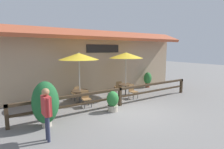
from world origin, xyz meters
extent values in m
plane|color=slate|center=(0.00, 0.00, 0.00)|extent=(60.00, 60.00, 0.00)
cube|color=tan|center=(0.00, 4.20, 1.80)|extent=(14.00, 0.40, 3.60)
cube|color=#B25133|center=(0.00, 3.65, 3.88)|extent=(14.28, 1.48, 0.70)
cube|color=black|center=(0.68, 3.97, 3.00)|extent=(2.44, 0.04, 0.52)
cube|color=#3D2D1E|center=(0.00, 1.05, 0.89)|extent=(10.40, 0.14, 0.11)
cube|color=#3D2D1E|center=(0.00, 1.05, 0.47)|extent=(10.40, 0.10, 0.09)
cube|color=#3D2D1E|center=(-5.13, 1.05, 0.47)|extent=(0.14, 0.14, 0.95)
cube|color=#3D2D1E|center=(0.00, 1.05, 0.47)|extent=(0.14, 0.14, 0.95)
cube|color=#3D2D1E|center=(5.13, 1.05, 0.47)|extent=(0.14, 0.14, 0.95)
cylinder|color=#B7B2A8|center=(-1.63, 2.55, 1.23)|extent=(0.06, 0.06, 2.46)
cone|color=yellow|center=(-1.63, 2.55, 2.59)|extent=(2.13, 2.13, 0.36)
sphere|color=#B2ADA3|center=(-1.63, 2.55, 2.77)|extent=(0.07, 0.07, 0.07)
cylinder|color=#4C3826|center=(-1.63, 2.55, 0.71)|extent=(0.90, 0.90, 0.05)
cylinder|color=#333333|center=(-1.63, 2.55, 0.34)|extent=(0.07, 0.07, 0.69)
cylinder|color=#333333|center=(-1.63, 2.55, 0.01)|extent=(0.50, 0.50, 0.03)
cube|color=olive|center=(-1.59, 1.79, 0.41)|extent=(0.44, 0.44, 0.05)
cube|color=olive|center=(-1.58, 1.98, 0.64)|extent=(0.40, 0.06, 0.40)
cylinder|color=#2D2D2D|center=(-1.79, 1.61, 0.19)|extent=(0.04, 0.04, 0.39)
cylinder|color=#2D2D2D|center=(-1.41, 1.59, 0.19)|extent=(0.04, 0.04, 0.39)
cylinder|color=#2D2D2D|center=(-1.77, 1.99, 0.19)|extent=(0.04, 0.04, 0.39)
cylinder|color=#2D2D2D|center=(-1.39, 1.97, 0.19)|extent=(0.04, 0.04, 0.39)
cube|color=olive|center=(-1.59, 3.31, 0.41)|extent=(0.49, 0.49, 0.05)
cube|color=olive|center=(-1.56, 3.12, 0.64)|extent=(0.40, 0.11, 0.40)
cylinder|color=#2D2D2D|center=(-1.44, 3.53, 0.19)|extent=(0.04, 0.04, 0.39)
cylinder|color=#2D2D2D|center=(-1.82, 3.46, 0.19)|extent=(0.04, 0.04, 0.39)
cylinder|color=#2D2D2D|center=(-1.37, 3.16, 0.19)|extent=(0.04, 0.04, 0.39)
cylinder|color=#2D2D2D|center=(-1.74, 3.08, 0.19)|extent=(0.04, 0.04, 0.39)
cylinder|color=#B7B2A8|center=(1.49, 2.53, 1.23)|extent=(0.06, 0.06, 2.46)
cone|color=yellow|center=(1.49, 2.53, 2.59)|extent=(2.13, 2.13, 0.36)
sphere|color=#B2ADA3|center=(1.49, 2.53, 2.77)|extent=(0.07, 0.07, 0.07)
cylinder|color=#4C3826|center=(1.49, 2.53, 0.71)|extent=(0.90, 0.90, 0.05)
cylinder|color=#333333|center=(1.49, 2.53, 0.34)|extent=(0.07, 0.07, 0.69)
cylinder|color=#333333|center=(1.49, 2.53, 0.01)|extent=(0.50, 0.50, 0.03)
cube|color=olive|center=(1.47, 1.72, 0.41)|extent=(0.45, 0.45, 0.05)
cube|color=olive|center=(1.45, 1.91, 0.64)|extent=(0.40, 0.06, 0.40)
cylinder|color=#2D2D2D|center=(1.29, 1.51, 0.19)|extent=(0.04, 0.04, 0.39)
cylinder|color=#2D2D2D|center=(1.67, 1.54, 0.19)|extent=(0.04, 0.04, 0.39)
cylinder|color=#2D2D2D|center=(1.27, 1.89, 0.19)|extent=(0.04, 0.04, 0.39)
cylinder|color=#2D2D2D|center=(1.64, 1.92, 0.19)|extent=(0.04, 0.04, 0.39)
cube|color=olive|center=(1.45, 3.34, 0.41)|extent=(0.51, 0.51, 0.05)
cube|color=olive|center=(1.40, 3.15, 0.64)|extent=(0.39, 0.14, 0.40)
cylinder|color=#2D2D2D|center=(1.68, 3.47, 0.19)|extent=(0.04, 0.04, 0.39)
cylinder|color=#2D2D2D|center=(1.31, 3.57, 0.19)|extent=(0.04, 0.04, 0.39)
cylinder|color=#2D2D2D|center=(1.58, 3.10, 0.19)|extent=(0.04, 0.04, 0.39)
cylinder|color=#2D2D2D|center=(1.21, 3.20, 0.19)|extent=(0.04, 0.04, 0.39)
cylinder|color=#B7AD99|center=(-3.84, 0.53, 0.13)|extent=(0.36, 0.36, 0.26)
cylinder|color=#B7AD99|center=(-3.84, 0.53, 0.24)|extent=(0.39, 0.39, 0.04)
ellipsoid|color=#1E5B2D|center=(-3.84, 0.53, 0.96)|extent=(1.00, 0.90, 1.64)
cylinder|color=#B7AD99|center=(-0.78, 0.55, 0.15)|extent=(0.48, 0.48, 0.30)
cylinder|color=#B7AD99|center=(-0.78, 0.55, 0.28)|extent=(0.52, 0.52, 0.04)
ellipsoid|color=#287033|center=(-0.78, 0.55, 0.61)|extent=(0.59, 0.53, 0.75)
cylinder|color=brown|center=(4.41, 3.55, 0.17)|extent=(0.34, 0.34, 0.33)
cylinder|color=brown|center=(4.41, 3.55, 0.31)|extent=(0.37, 0.37, 0.04)
ellipsoid|color=#287033|center=(4.41, 3.55, 0.72)|extent=(0.64, 0.57, 0.92)
cylinder|color=#2D334C|center=(-4.05, -0.54, 0.44)|extent=(0.10, 0.10, 0.88)
cylinder|color=#2D334C|center=(-4.04, -0.71, 0.44)|extent=(0.10, 0.10, 0.88)
cube|color=#B23333|center=(-4.05, -0.62, 1.19)|extent=(0.24, 0.49, 0.62)
cylinder|color=#B23333|center=(-4.06, -0.35, 1.19)|extent=(0.08, 0.08, 0.59)
cylinder|color=#B23333|center=(-4.03, -0.89, 1.19)|extent=(0.08, 0.08, 0.59)
sphere|color=#9E704C|center=(-4.05, -0.62, 1.64)|extent=(0.24, 0.24, 0.24)
camera|label=1|loc=(-5.17, -6.24, 2.97)|focal=28.00mm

